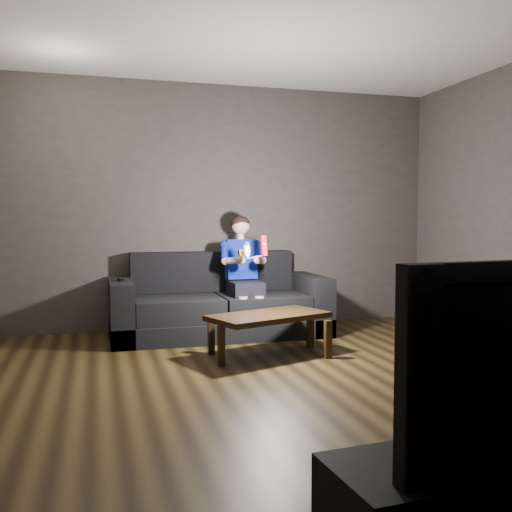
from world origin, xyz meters
name	(u,v)px	position (x,y,z in m)	size (l,w,h in m)	color
floor	(294,388)	(0.00, 0.00, 0.00)	(5.00, 5.00, 0.00)	black
back_wall	(220,207)	(0.00, 2.50, 1.35)	(5.00, 0.04, 2.70)	#373330
ceiling	(296,0)	(0.00, 0.00, 2.70)	(5.00, 5.00, 0.02)	beige
sofa	(219,308)	(-0.12, 2.01, 0.28)	(2.21, 0.96, 0.85)	black
child	(243,265)	(0.13, 1.95, 0.73)	(0.47, 0.58, 1.16)	black
wii_remote_red	(264,246)	(0.22, 1.51, 0.95)	(0.06, 0.08, 0.20)	red
nunchuk_white	(247,250)	(0.05, 1.51, 0.91)	(0.07, 0.10, 0.16)	white
wii_remote_black	(121,280)	(-1.12, 1.93, 0.62)	(0.07, 0.15, 0.03)	black
coffee_table	(269,319)	(0.10, 0.97, 0.33)	(1.16, 0.85, 0.38)	black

